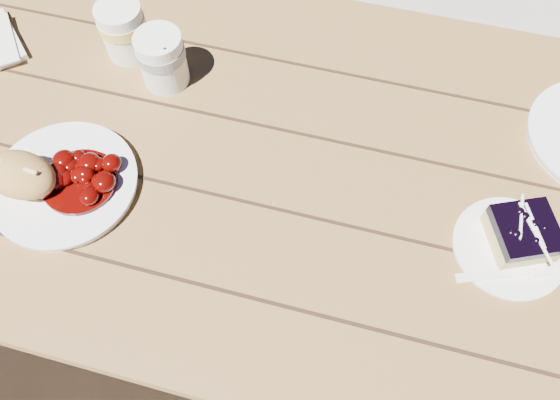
% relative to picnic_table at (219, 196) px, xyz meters
% --- Properties ---
extents(ground, '(60.00, 60.00, 0.00)m').
position_rel_picnic_table_xyz_m(ground, '(0.00, 0.00, -0.59)').
color(ground, '#A9A399').
rests_on(ground, ground).
extents(picnic_table, '(2.00, 1.55, 0.75)m').
position_rel_picnic_table_xyz_m(picnic_table, '(0.00, 0.00, 0.00)').
color(picnic_table, brown).
rests_on(picnic_table, ground).
extents(main_plate, '(0.24, 0.24, 0.02)m').
position_rel_picnic_table_xyz_m(main_plate, '(-0.22, -0.13, 0.17)').
color(main_plate, white).
rests_on(main_plate, picnic_table).
extents(goulash_stew, '(0.13, 0.13, 0.04)m').
position_rel_picnic_table_xyz_m(goulash_stew, '(-0.19, -0.13, 0.20)').
color(goulash_stew, '#490402').
rests_on(goulash_stew, main_plate).
extents(bread_roll, '(0.13, 0.09, 0.07)m').
position_rel_picnic_table_xyz_m(bread_roll, '(-0.27, -0.15, 0.21)').
color(bread_roll, '#B48745').
rests_on(bread_roll, main_plate).
extents(dessert_plate, '(0.17, 0.17, 0.01)m').
position_rel_picnic_table_xyz_m(dessert_plate, '(0.52, -0.06, 0.17)').
color(dessert_plate, white).
rests_on(dessert_plate, picnic_table).
extents(blueberry_cake, '(0.12, 0.12, 0.05)m').
position_rel_picnic_table_xyz_m(blueberry_cake, '(0.53, -0.04, 0.20)').
color(blueberry_cake, tan).
rests_on(blueberry_cake, dessert_plate).
extents(fork_dessert, '(0.16, 0.08, 0.00)m').
position_rel_picnic_table_xyz_m(fork_dessert, '(0.50, -0.11, 0.17)').
color(fork_dessert, white).
rests_on(fork_dessert, dessert_plate).
extents(coffee_cup, '(0.09, 0.09, 0.11)m').
position_rel_picnic_table_xyz_m(coffee_cup, '(-0.13, 0.14, 0.22)').
color(coffee_cup, white).
rests_on(coffee_cup, picnic_table).
extents(second_cup, '(0.09, 0.09, 0.11)m').
position_rel_picnic_table_xyz_m(second_cup, '(-0.23, 0.19, 0.22)').
color(second_cup, white).
rests_on(second_cup, picnic_table).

